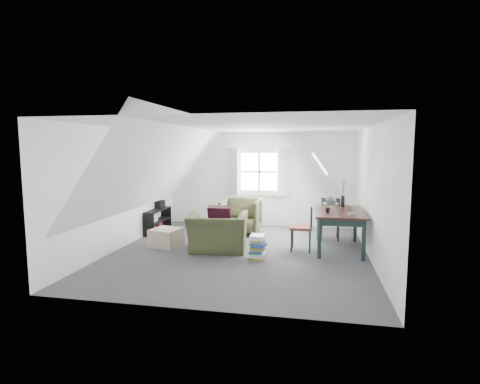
% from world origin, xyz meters
% --- Properties ---
extents(floor, '(5.50, 5.50, 0.00)m').
position_xyz_m(floor, '(0.00, 0.00, 0.00)').
color(floor, '#46454A').
rests_on(floor, ground).
extents(ceiling, '(5.50, 5.50, 0.00)m').
position_xyz_m(ceiling, '(0.00, 0.00, 2.50)').
color(ceiling, white).
rests_on(ceiling, wall_back).
extents(wall_back, '(5.00, 0.00, 5.00)m').
position_xyz_m(wall_back, '(0.00, 2.75, 1.25)').
color(wall_back, white).
rests_on(wall_back, ground).
extents(wall_front, '(5.00, 0.00, 5.00)m').
position_xyz_m(wall_front, '(0.00, -2.75, 1.25)').
color(wall_front, white).
rests_on(wall_front, ground).
extents(wall_left, '(0.00, 5.50, 5.50)m').
position_xyz_m(wall_left, '(-2.50, 0.00, 1.25)').
color(wall_left, white).
rests_on(wall_left, ground).
extents(wall_right, '(0.00, 5.50, 5.50)m').
position_xyz_m(wall_right, '(2.50, 0.00, 1.25)').
color(wall_right, white).
rests_on(wall_right, ground).
extents(slope_left, '(3.19, 5.50, 4.48)m').
position_xyz_m(slope_left, '(-1.55, 0.00, 1.78)').
color(slope_left, white).
rests_on(slope_left, wall_left).
extents(slope_right, '(3.19, 5.50, 4.48)m').
position_xyz_m(slope_right, '(1.55, 0.00, 1.78)').
color(slope_right, white).
rests_on(slope_right, wall_right).
extents(dormer_window, '(1.71, 0.35, 1.30)m').
position_xyz_m(dormer_window, '(0.00, 2.68, 1.45)').
color(dormer_window, white).
rests_on(dormer_window, wall_back).
extents(skylight, '(0.35, 0.75, 0.47)m').
position_xyz_m(skylight, '(1.55, 1.30, 1.75)').
color(skylight, white).
rests_on(skylight, slope_right).
extents(armchair_near, '(1.27, 1.14, 0.76)m').
position_xyz_m(armchair_near, '(-0.46, 0.06, 0.00)').
color(armchair_near, '#3F4326').
rests_on(armchair_near, floor).
extents(armchair_far, '(0.91, 0.94, 0.85)m').
position_xyz_m(armchair_far, '(-0.30, 1.67, 0.00)').
color(armchair_far, '#3F4326').
rests_on(armchair_far, floor).
extents(throw_pillow, '(0.48, 0.28, 0.49)m').
position_xyz_m(throw_pillow, '(-0.46, 0.21, 0.67)').
color(throw_pillow, '#390F20').
rests_on(throw_pillow, armchair_near).
extents(ottoman, '(0.67, 0.67, 0.37)m').
position_xyz_m(ottoman, '(-1.63, 0.16, 0.19)').
color(ottoman, '#BEAE8E').
rests_on(ottoman, floor).
extents(dining_table, '(0.97, 1.62, 0.81)m').
position_xyz_m(dining_table, '(1.96, 0.59, 0.70)').
color(dining_table, black).
rests_on(dining_table, floor).
extents(demijohn, '(0.22, 0.22, 0.31)m').
position_xyz_m(demijohn, '(1.81, 1.04, 0.94)').
color(demijohn, silver).
rests_on(demijohn, dining_table).
extents(vase_twigs, '(0.08, 0.09, 0.61)m').
position_xyz_m(vase_twigs, '(2.06, 1.14, 0.95)').
color(vase_twigs, black).
rests_on(vase_twigs, dining_table).
extents(cup, '(0.13, 0.13, 0.09)m').
position_xyz_m(cup, '(1.71, 0.29, 0.81)').
color(cup, black).
rests_on(cup, dining_table).
extents(paper_box, '(0.13, 0.09, 0.04)m').
position_xyz_m(paper_box, '(2.16, 0.14, 0.83)').
color(paper_box, white).
rests_on(paper_box, dining_table).
extents(dining_chair_far, '(0.46, 0.46, 0.98)m').
position_xyz_m(dining_chair_far, '(1.81, 1.42, 0.51)').
color(dining_chair_far, brown).
rests_on(dining_chair_far, floor).
extents(dining_chair_near, '(0.44, 0.44, 0.94)m').
position_xyz_m(dining_chair_near, '(1.24, 0.38, 0.49)').
color(dining_chair_near, brown).
rests_on(dining_chair_near, floor).
extents(media_shelf, '(0.37, 1.11, 0.57)m').
position_xyz_m(media_shelf, '(-2.40, 1.37, 0.26)').
color(media_shelf, black).
rests_on(media_shelf, floor).
extents(electronics_box, '(0.21, 0.27, 0.20)m').
position_xyz_m(electronics_box, '(-2.40, 1.66, 0.65)').
color(electronics_box, black).
rests_on(electronics_box, media_shelf).
extents(magazine_stack, '(0.34, 0.40, 0.45)m').
position_xyz_m(magazine_stack, '(0.42, -0.36, 0.23)').
color(magazine_stack, '#B29933').
rests_on(magazine_stack, floor).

